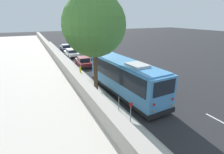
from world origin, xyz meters
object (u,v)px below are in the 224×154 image
(parked_sedan_maroon, at_px, (84,62))
(parked_sedan_navy, at_px, (66,48))
(sign_post_far, at_px, (119,103))
(fire_hydrant, at_px, (80,70))
(parked_sedan_white, at_px, (72,53))
(street_tree, at_px, (93,20))
(shuttle_bus, at_px, (125,76))
(sign_post_near, at_px, (131,112))

(parked_sedan_maroon, distance_m, parked_sedan_navy, 12.88)
(sign_post_far, relative_size, fire_hydrant, 1.31)
(parked_sedan_white, height_order, parked_sedan_navy, parked_sedan_navy)
(street_tree, bearing_deg, fire_hydrant, -4.56)
(street_tree, bearing_deg, parked_sedan_maroon, -11.20)
(parked_sedan_white, relative_size, sign_post_far, 4.33)
(shuttle_bus, height_order, parked_sedan_white, shuttle_bus)
(parked_sedan_navy, height_order, street_tree, street_tree)
(parked_sedan_white, distance_m, sign_post_far, 20.74)
(parked_sedan_white, relative_size, street_tree, 0.50)
(street_tree, xyz_separation_m, sign_post_near, (-4.91, -0.58, -5.56))
(parked_sedan_navy, height_order, sign_post_near, sign_post_near)
(parked_sedan_maroon, bearing_deg, sign_post_near, 177.83)
(shuttle_bus, relative_size, parked_sedan_white, 2.09)
(shuttle_bus, distance_m, parked_sedan_navy, 24.02)
(parked_sedan_navy, distance_m, sign_post_far, 26.54)
(shuttle_bus, bearing_deg, street_tree, 70.04)
(parked_sedan_navy, distance_m, sign_post_near, 28.19)
(parked_sedan_white, distance_m, parked_sedan_navy, 5.81)
(sign_post_far, bearing_deg, parked_sedan_maroon, -6.16)
(sign_post_near, xyz_separation_m, fire_hydrant, (11.59, 0.05, -0.30))
(street_tree, relative_size, sign_post_far, 8.62)
(parked_sedan_white, distance_m, sign_post_near, 22.39)
(shuttle_bus, distance_m, sign_post_far, 3.33)
(sign_post_far, bearing_deg, parked_sedan_white, -3.93)
(parked_sedan_white, xyz_separation_m, sign_post_near, (-22.34, 1.42, 0.25))
(fire_hydrant, bearing_deg, parked_sedan_navy, -5.61)
(sign_post_near, relative_size, fire_hydrant, 1.67)
(sign_post_near, height_order, fire_hydrant, sign_post_near)
(parked_sedan_navy, relative_size, sign_post_far, 4.26)
(parked_sedan_maroon, height_order, parked_sedan_white, parked_sedan_white)
(shuttle_bus, bearing_deg, sign_post_far, 138.92)
(shuttle_bus, relative_size, street_tree, 1.05)
(street_tree, height_order, sign_post_far, street_tree)
(shuttle_bus, xyz_separation_m, sign_post_near, (-4.15, 1.94, -0.87))
(fire_hydrant, bearing_deg, sign_post_far, -179.73)
(parked_sedan_maroon, distance_m, parked_sedan_white, 7.07)
(shuttle_bus, bearing_deg, parked_sedan_navy, -2.36)
(sign_post_far, bearing_deg, shuttle_bus, -37.85)
(shuttle_bus, xyz_separation_m, parked_sedan_white, (18.19, 0.52, -1.12))
(shuttle_bus, distance_m, parked_sedan_maroon, 11.18)
(sign_post_near, bearing_deg, parked_sedan_white, -3.64)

